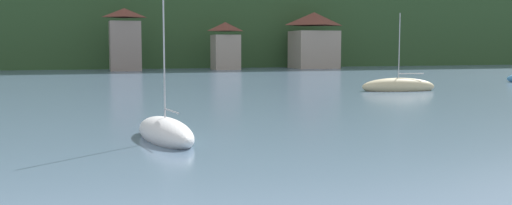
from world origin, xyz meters
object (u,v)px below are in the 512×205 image
(shore_building_westcentral, at_px, (125,41))
(shore_building_central, at_px, (226,47))
(shore_building_eastcentral, at_px, (314,41))
(sailboat_far_9, at_px, (398,87))
(sailboat_mid_0, at_px, (165,133))

(shore_building_westcentral, distance_m, shore_building_central, 14.45)
(shore_building_westcentral, bearing_deg, shore_building_eastcentral, 2.16)
(shore_building_eastcentral, xyz_separation_m, sailboat_far_9, (-11.44, -44.11, -3.89))
(shore_building_westcentral, xyz_separation_m, shore_building_central, (14.42, 0.06, -0.85))
(shore_building_westcentral, distance_m, sailboat_mid_0, 61.43)
(shore_building_central, relative_size, shore_building_eastcentral, 0.80)
(sailboat_mid_0, height_order, sailboat_far_9, sailboat_far_9)
(shore_building_westcentral, bearing_deg, shore_building_central, 0.24)
(shore_building_westcentral, xyz_separation_m, sailboat_mid_0, (-3.18, -61.22, -3.95))
(shore_building_westcentral, xyz_separation_m, shore_building_eastcentral, (28.85, 1.09, -0.00))
(shore_building_eastcentral, height_order, sailboat_mid_0, shore_building_eastcentral)
(shore_building_westcentral, relative_size, shore_building_eastcentral, 1.00)
(shore_building_central, bearing_deg, shore_building_westcentral, -179.76)
(shore_building_eastcentral, distance_m, sailboat_far_9, 45.74)
(shore_building_central, height_order, sailboat_mid_0, shore_building_central)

